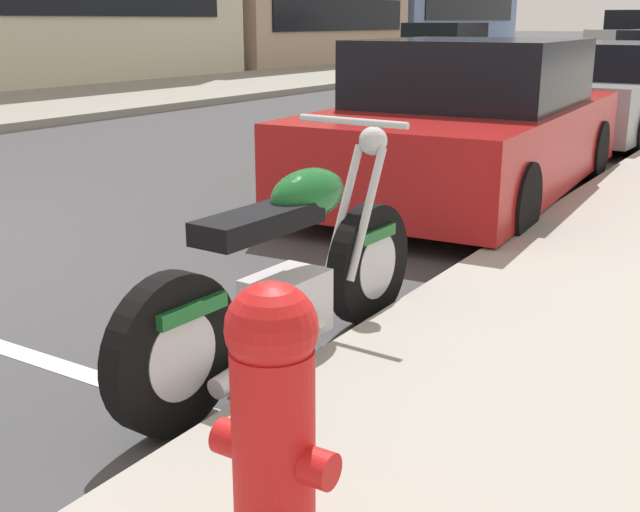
# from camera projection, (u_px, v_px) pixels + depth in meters

# --- Properties ---
(sidewalk_far_curb) EXTENTS (120.00, 5.00, 0.14)m
(sidewalk_far_curb) POSITION_uv_depth(u_px,v_px,m) (188.00, 89.00, 18.51)
(sidewalk_far_curb) COLOR gray
(sidewalk_far_curb) RESTS_ON ground
(parking_stall_stripe) EXTENTS (0.12, 2.20, 0.01)m
(parking_stall_stripe) POSITION_uv_depth(u_px,v_px,m) (121.00, 386.00, 3.60)
(parking_stall_stripe) COLOR silver
(parking_stall_stripe) RESTS_ON ground
(parked_motorcycle) EXTENTS (2.13, 0.62, 1.13)m
(parked_motorcycle) POSITION_uv_depth(u_px,v_px,m) (289.00, 279.00, 3.70)
(parked_motorcycle) COLOR black
(parked_motorcycle) RESTS_ON ground
(parked_car_far_down_curb) EXTENTS (4.31, 2.12, 1.43)m
(parked_car_far_down_curb) POSITION_uv_depth(u_px,v_px,m) (469.00, 127.00, 7.26)
(parked_car_far_down_curb) COLOR #AD1919
(parked_car_far_down_curb) RESTS_ON ground
(parked_car_across_street) EXTENTS (4.55, 2.08, 1.30)m
(parked_car_across_street) POSITION_uv_depth(u_px,v_px,m) (605.00, 91.00, 11.18)
(parked_car_across_street) COLOR gray
(parked_car_across_street) RESTS_ON ground
(car_opposite_curb) EXTENTS (4.54, 1.91, 1.53)m
(car_opposite_curb) POSITION_uv_depth(u_px,v_px,m) (445.00, 54.00, 22.26)
(car_opposite_curb) COLOR #236638
(car_opposite_curb) RESTS_ON ground
(fire_hydrant) EXTENTS (0.24, 0.36, 0.83)m
(fire_hydrant) POSITION_uv_depth(u_px,v_px,m) (273.00, 425.00, 2.07)
(fire_hydrant) COLOR red
(fire_hydrant) RESTS_ON sidewalk_near_curb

